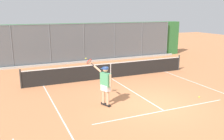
# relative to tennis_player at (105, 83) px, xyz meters

# --- Properties ---
(ground_plane) EXTENTS (60.00, 60.00, 0.00)m
(ground_plane) POSITION_rel_tennis_player_xyz_m (-2.03, 0.85, -1.04)
(ground_plane) COLOR #C67A4C
(court_line_markings) EXTENTS (8.28, 10.31, 0.01)m
(court_line_markings) POSITION_rel_tennis_player_xyz_m (-2.03, 1.83, -1.04)
(court_line_markings) COLOR white
(court_line_markings) RESTS_ON ground
(fence_backdrop) EXTENTS (19.26, 1.37, 3.13)m
(fence_backdrop) POSITION_rel_tennis_player_xyz_m (-2.03, -10.12, 0.51)
(fence_backdrop) COLOR #565B60
(fence_backdrop) RESTS_ON ground
(tennis_net) EXTENTS (10.64, 0.09, 1.07)m
(tennis_net) POSITION_rel_tennis_player_xyz_m (-2.03, -4.11, -0.55)
(tennis_net) COLOR #2D2D2D
(tennis_net) RESTS_ON ground
(tennis_player) EXTENTS (0.83, 1.28, 2.05)m
(tennis_player) POSITION_rel_tennis_player_xyz_m (0.00, 0.00, 0.00)
(tennis_player) COLOR black
(tennis_player) RESTS_ON ground
(tennis_ball_mid_court) EXTENTS (0.07, 0.07, 0.07)m
(tennis_ball_mid_court) POSITION_rel_tennis_player_xyz_m (-4.54, 0.91, -1.01)
(tennis_ball_mid_court) COLOR #CCDB33
(tennis_ball_mid_court) RESTS_ON ground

